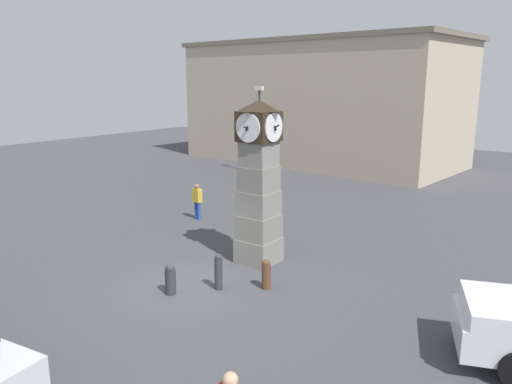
% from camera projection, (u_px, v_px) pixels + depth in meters
% --- Properties ---
extents(ground_plane, '(71.10, 71.10, 0.00)m').
position_uv_depth(ground_plane, '(186.00, 286.00, 14.64)').
color(ground_plane, '#424247').
extents(clock_tower, '(1.52, 1.52, 5.31)m').
position_uv_depth(clock_tower, '(259.00, 186.00, 16.03)').
color(clock_tower, gray).
rests_on(clock_tower, ground_plane).
extents(bollard_near_tower, '(0.27, 0.27, 0.89)m').
position_uv_depth(bollard_near_tower, '(266.00, 274.00, 14.37)').
color(bollard_near_tower, brown).
rests_on(bollard_near_tower, ground_plane).
extents(bollard_mid_row, '(0.23, 0.23, 1.08)m').
position_uv_depth(bollard_mid_row, '(218.00, 271.00, 14.29)').
color(bollard_mid_row, '#333338').
rests_on(bollard_mid_row, ground_plane).
extents(bollard_far_row, '(0.30, 0.30, 0.90)m').
position_uv_depth(bollard_far_row, '(170.00, 279.00, 14.00)').
color(bollard_far_row, '#333338').
rests_on(bollard_far_row, ground_plane).
extents(pedestrian_crossing_lot, '(0.43, 0.29, 1.55)m').
position_uv_depth(pedestrian_crossing_lot, '(197.00, 199.00, 21.40)').
color(pedestrian_crossing_lot, '#264CA5').
rests_on(pedestrian_crossing_lot, ground_plane).
extents(street_lamp_far_side, '(0.50, 0.24, 5.49)m').
position_uv_depth(street_lamp_far_side, '(259.00, 123.00, 31.04)').
color(street_lamp_far_side, '#333338').
rests_on(street_lamp_far_side, ground_plane).
extents(warehouse_blue_far, '(20.35, 10.57, 8.58)m').
position_uv_depth(warehouse_blue_far, '(321.00, 102.00, 35.88)').
color(warehouse_blue_far, '#B7A88E').
rests_on(warehouse_blue_far, ground_plane).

